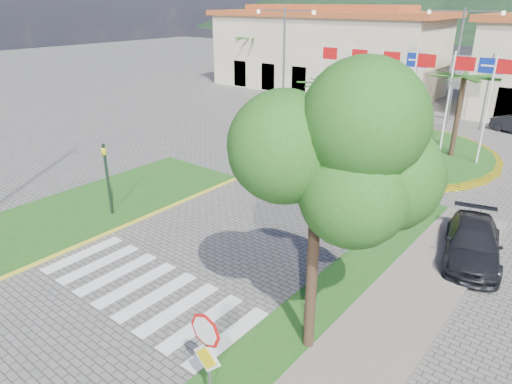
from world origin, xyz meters
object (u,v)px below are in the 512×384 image
Objects in this scene: roundabout_island at (385,150)px; stop_sign at (207,348)px; car_dark_a at (380,111)px; deciduous_tree at (318,162)px; white_van at (338,101)px; car_side_right at (473,243)px.

roundabout_island reaches higher than stop_sign.
stop_sign is 0.82× the size of car_dark_a.
white_van is (-13.93, 26.23, -4.64)m from deciduous_tree.
deciduous_tree is 2.11× the size of car_dark_a.
roundabout_island is at bearing -124.86° from white_van.
roundabout_island is at bearing 103.73° from stop_sign.
car_side_right reaches higher than white_van.
white_van is (-8.44, 9.23, 0.36)m from roundabout_island.
car_dark_a is at bearing 110.85° from deciduous_tree.
roundabout_island is 4.79× the size of stop_sign.
deciduous_tree is at bearing -119.94° from car_side_right.
stop_sign is 32.18m from white_van.
car_dark_a is (4.41, -1.23, 0.01)m from white_van.
car_side_right reaches higher than car_dark_a.
stop_sign reaches higher than car_side_right.
car_side_right is at bearing -127.09° from white_van.
white_van is at bearing 117.98° from deciduous_tree.
roundabout_island reaches higher than car_dark_a.
car_side_right is at bearing 74.83° from deciduous_tree.
white_van is at bearing 114.49° from stop_sign.
car_dark_a is 21.06m from car_side_right.
roundabout_island is 2.89× the size of car_side_right.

